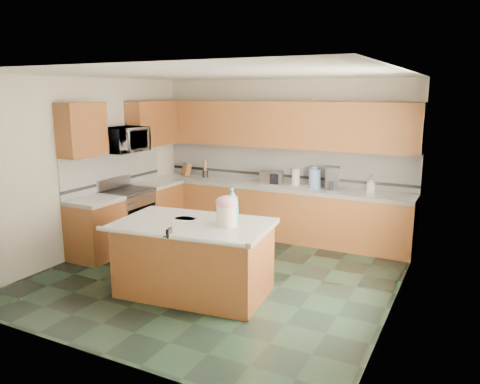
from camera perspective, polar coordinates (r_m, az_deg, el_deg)
The scene contains 52 objects.
floor at distance 6.57m, azimuth -2.59°, elevation -10.04°, with size 4.60×4.60×0.00m, color black.
ceiling at distance 6.10m, azimuth -2.84°, elevation 14.19°, with size 4.60×4.60×0.00m, color white.
wall_back at distance 8.27m, azimuth 5.30°, elevation 4.18°, with size 4.60×0.04×2.70m, color beige.
wall_front at distance 4.38m, azimuth -17.92°, elevation -3.31°, with size 4.60×0.04×2.70m, color beige.
wall_left at distance 7.60m, azimuth -18.10°, elevation 2.96°, with size 0.04×4.60×2.70m, color beige.
wall_right at distance 5.45m, azimuth 18.99°, elevation -0.46°, with size 0.04×4.60×2.70m, color beige.
back_base_cab at distance 8.15m, azimuth 4.34°, elevation -2.51°, with size 4.60×0.60×0.86m, color #3E1F0C.
back_countertop at distance 8.05m, azimuth 4.39°, elevation 0.66°, with size 4.60×0.64×0.06m, color white.
back_upper_cab at distance 8.04m, azimuth 4.89°, elevation 8.19°, with size 4.60×0.33×0.78m, color #3E1F0C.
back_backsplash at distance 8.25m, azimuth 5.20°, elevation 3.36°, with size 4.60×0.02×0.63m, color silver.
back_accent_band at distance 8.28m, azimuth 5.16°, elevation 2.02°, with size 4.60×0.01×0.05m, color black.
left_base_cab_rear at distance 8.53m, azimuth -10.06°, elevation -2.01°, with size 0.60×0.82×0.86m, color #3E1F0C.
left_counter_rear at distance 8.43m, azimuth -10.17°, elevation 1.02°, with size 0.64×0.82×0.06m, color white.
left_base_cab_front at distance 7.41m, azimuth -17.19°, elevation -4.50°, with size 0.60×0.72×0.86m, color #3E1F0C.
left_counter_front at distance 7.30m, azimuth -17.41°, elevation -1.03°, with size 0.64×0.72×0.06m, color white.
left_backsplash at distance 7.99m, azimuth -15.11°, elevation 2.71°, with size 0.02×2.30×0.63m, color silver.
left_accent_band at distance 8.02m, azimuth -15.00°, elevation 1.34°, with size 0.01×2.30×0.05m, color black.
left_upper_cab_rear at distance 8.49m, azimuth -10.61°, elevation 8.23°, with size 0.33×1.09×0.78m, color #3E1F0C.
left_upper_cab_front at distance 7.24m, azimuth -18.70°, elevation 7.21°, with size 0.33×0.72×0.78m, color #3E1F0C.
range_body at distance 7.93m, azimuth -13.49°, elevation -3.15°, with size 0.60×0.76×0.88m, color #B7B7BC.
range_oven_door at distance 7.76m, azimuth -11.84°, elevation -3.71°, with size 0.02×0.68×0.55m, color black.
range_cooktop at distance 7.83m, azimuth -13.65°, elevation 0.11°, with size 0.62×0.78×0.04m, color black.
range_handle at distance 7.65m, azimuth -11.78°, elevation -1.00°, with size 0.02×0.02×0.66m, color #B7B7BC.
range_backguard at distance 7.97m, azimuth -15.12°, elevation 1.12°, with size 0.06×0.76×0.18m, color #B7B7BC.
microwave at distance 7.70m, azimuth -13.96°, elevation 6.18°, with size 0.73×0.50×0.41m, color #B7B7BC.
island_base at distance 5.89m, azimuth -5.57°, elevation -8.26°, with size 1.77×1.01×0.86m, color #3E1F0C.
island_top at distance 5.75m, azimuth -5.66°, elevation -3.95°, with size 1.87×1.11×0.06m, color white.
island_bullnose at distance 5.31m, azimuth -8.90°, elevation -5.39°, with size 0.06×0.06×1.87m, color white.
treat_jar at distance 5.53m, azimuth -1.67°, elevation -2.90°, with size 0.24×0.24×0.25m, color silver.
treat_jar_lid at distance 5.49m, azimuth -1.69°, elevation -1.27°, with size 0.26×0.26×0.16m, color #C78194.
treat_jar_knob at distance 5.48m, azimuth -1.69°, elevation -0.73°, with size 0.03×0.03×0.08m, color tan.
treat_jar_knob_end_l at distance 5.50m, azimuth -2.08°, elevation -0.68°, with size 0.04×0.04×0.04m, color tan.
treat_jar_knob_end_r at distance 5.46m, azimuth -1.29°, elevation -0.77°, with size 0.04×0.04×0.04m, color tan.
soap_bottle_island at distance 5.70m, azimuth -0.94°, elevation -1.53°, with size 0.16×0.16×0.42m, color teal.
paper_sheet_a at distance 5.92m, azimuth -6.67°, elevation -3.20°, with size 0.25×0.19×0.00m, color white.
paper_sheet_b at distance 5.91m, azimuth -6.65°, elevation -3.23°, with size 0.27×0.20×0.00m, color white.
clamp_body at distance 5.31m, azimuth -8.63°, elevation -4.95°, with size 0.03×0.11×0.10m, color black.
clamp_handle at distance 5.26m, azimuth -9.05°, elevation -5.34°, with size 0.02×0.02×0.08m, color black.
knife_block at distance 8.93m, azimuth -6.55°, elevation 2.74°, with size 0.14×0.11×0.25m, color #472814.
utensil_crock at distance 8.76m, azimuth -4.26°, elevation 2.22°, with size 0.11×0.11×0.13m, color black.
utensil_bundle at distance 8.73m, azimuth -4.28°, elevation 3.27°, with size 0.06×0.06×0.19m, color #472814.
toaster_oven at distance 8.11m, azimuth 3.89°, elevation 1.77°, with size 0.38×0.26×0.22m, color #B7B7BC.
toaster_oven_door at distance 7.99m, azimuth 3.54°, elevation 1.63°, with size 0.34×0.01×0.18m, color black.
paper_towel at distance 7.99m, azimuth 6.82°, elevation 1.83°, with size 0.13×0.13×0.30m, color white.
paper_towel_base at distance 8.02m, azimuth 6.79°, elevation 0.84°, with size 0.20×0.20×0.01m, color #B7B7BC.
water_jug at distance 7.84m, azimuth 9.11°, elevation 1.66°, with size 0.19×0.19×0.32m, color #6585C8.
water_jug_neck at distance 7.81m, azimuth 9.15°, elevation 2.98°, with size 0.09×0.09×0.05m, color #6585C8.
coffee_maker at distance 7.77m, azimuth 11.21°, elevation 1.67°, with size 0.22×0.24×0.37m, color black.
coffee_carafe at distance 7.74m, azimuth 11.06°, elevation 0.82°, with size 0.15×0.15×0.15m, color black.
soap_bottle_back at distance 7.61m, azimuth 15.66°, elevation 0.84°, with size 0.12×0.12×0.26m, color white.
soap_back_cap at distance 7.59m, azimuth 15.72°, elevation 1.92°, with size 0.02×0.02×0.03m, color red.
window_light_proxy at distance 5.23m, azimuth 18.46°, elevation 0.76°, with size 0.02×1.40×1.10m, color white.
Camera 1 is at (3.03, -5.29, 2.46)m, focal length 35.00 mm.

